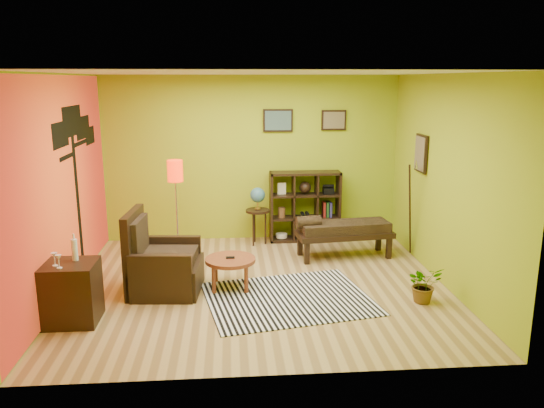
{
  "coord_description": "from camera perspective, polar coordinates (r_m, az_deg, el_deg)",
  "views": [
    {
      "loc": [
        -0.37,
        -6.73,
        2.72
      ],
      "look_at": [
        0.2,
        0.35,
        1.05
      ],
      "focal_mm": 35.0,
      "sensor_mm": 36.0,
      "label": 1
    }
  ],
  "objects": [
    {
      "name": "coffee_table",
      "position": [
        7.1,
        -4.5,
        -6.27
      ],
      "size": [
        0.67,
        0.67,
        0.43
      ],
      "color": "brown",
      "rests_on": "ground"
    },
    {
      "name": "floor_lamp",
      "position": [
        7.98,
        -10.34,
        2.54
      ],
      "size": [
        0.24,
        0.24,
        1.57
      ],
      "color": "silver",
      "rests_on": "ground"
    },
    {
      "name": "armchair",
      "position": [
        7.13,
        -11.87,
        -6.66
      ],
      "size": [
        0.96,
        0.97,
        1.08
      ],
      "color": "black",
      "rests_on": "ground"
    },
    {
      "name": "zebra_rug",
      "position": [
        6.85,
        1.76,
        -10.11
      ],
      "size": [
        2.3,
        1.97,
        0.01
      ],
      "primitive_type": "cube",
      "rotation": [
        0.0,
        0.0,
        0.19
      ],
      "color": "white",
      "rests_on": "ground"
    },
    {
      "name": "globe_table",
      "position": [
        8.83,
        -1.56,
        0.27
      ],
      "size": [
        0.4,
        0.4,
        0.97
      ],
      "color": "black",
      "rests_on": "ground"
    },
    {
      "name": "bench",
      "position": [
        8.32,
        7.53,
        -2.78
      ],
      "size": [
        1.55,
        0.7,
        0.69
      ],
      "color": "black",
      "rests_on": "ground"
    },
    {
      "name": "ground",
      "position": [
        7.26,
        -1.36,
        -8.75
      ],
      "size": [
        5.0,
        5.0,
        0.0
      ],
      "primitive_type": "plane",
      "color": "tan",
      "rests_on": "ground"
    },
    {
      "name": "potted_plant",
      "position": [
        6.96,
        16.0,
        -8.67
      ],
      "size": [
        0.52,
        0.55,
        0.37
      ],
      "primitive_type": "imported",
      "rotation": [
        0.0,
        0.0,
        0.22
      ],
      "color": "#26661E",
      "rests_on": "ground"
    },
    {
      "name": "side_cabinet",
      "position": [
        6.53,
        -20.79,
        -8.87
      ],
      "size": [
        0.6,
        0.54,
        1.02
      ],
      "color": "black",
      "rests_on": "ground"
    },
    {
      "name": "cube_shelf",
      "position": [
        9.1,
        3.64,
        -0.26
      ],
      "size": [
        1.2,
        0.35,
        1.2
      ],
      "color": "black",
      "rests_on": "ground"
    },
    {
      "name": "room_shell",
      "position": [
        6.81,
        -2.24,
        5.47
      ],
      "size": [
        5.04,
        4.54,
        2.82
      ],
      "color": "#9CB41A",
      "rests_on": "ground"
    }
  ]
}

